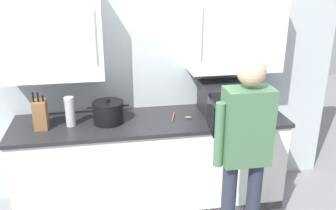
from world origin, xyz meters
The scene contains 8 objects.
back_wall_tiled centered at (0.00, 1.01, 1.39)m, with size 3.88×0.44×2.53m.
counter_unit centered at (0.00, 0.70, 0.45)m, with size 2.50×0.67×0.90m.
microwave_oven centered at (0.71, 0.73, 1.05)m, with size 0.54×0.76×0.28m.
knife_block centered at (-0.96, 0.68, 1.03)m, with size 0.11×0.15×0.34m.
stock_pot centered at (-0.38, 0.70, 1.00)m, with size 0.37×0.28×0.22m.
wooden_spoon centered at (0.28, 0.69, 0.91)m, with size 0.21×0.22×0.02m.
thermos_flask centered at (-0.71, 0.68, 1.04)m, with size 0.09×0.09×0.27m.
person_figure centered at (0.57, -0.15, 1.00)m, with size 0.44×0.66×1.67m.
Camera 1 is at (-0.39, -2.44, 2.23)m, focal length 39.90 mm.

